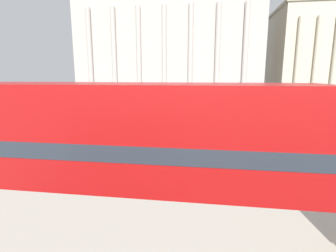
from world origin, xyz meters
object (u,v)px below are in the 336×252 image
(double_decker_bus, at_px, (138,149))
(plaza_building_right, at_px, (334,53))
(pedestrian_white, at_px, (146,133))
(pedestrian_blue, at_px, (314,138))
(plaza_building_left, at_px, (170,48))
(traffic_light_near, at_px, (127,120))
(traffic_light_mid, at_px, (306,108))
(pedestrian_olive, at_px, (258,137))

(double_decker_bus, distance_m, plaza_building_right, 61.12)
(double_decker_bus, distance_m, pedestrian_white, 8.89)
(double_decker_bus, relative_size, pedestrian_blue, 6.21)
(pedestrian_blue, bearing_deg, plaza_building_left, 134.26)
(plaza_building_left, relative_size, pedestrian_blue, 21.49)
(traffic_light_near, relative_size, pedestrian_blue, 2.34)
(traffic_light_mid, distance_m, pedestrian_olive, 3.85)
(plaza_building_left, bearing_deg, traffic_light_near, -84.55)
(plaza_building_right, xyz_separation_m, pedestrian_white, (-29.82, -45.32, -8.16))
(traffic_light_mid, distance_m, pedestrian_blue, 2.23)
(plaza_building_left, xyz_separation_m, pedestrian_blue, (14.07, -39.77, -9.07))
(double_decker_bus, bearing_deg, traffic_light_mid, 54.10)
(plaza_building_right, height_order, traffic_light_mid, plaza_building_right)
(pedestrian_white, bearing_deg, pedestrian_olive, 18.49)
(traffic_light_near, xyz_separation_m, traffic_light_mid, (9.81, 5.98, -0.03))
(double_decker_bus, height_order, pedestrian_olive, double_decker_bus)
(traffic_light_near, relative_size, traffic_light_mid, 1.01)
(pedestrian_white, bearing_deg, traffic_light_near, -69.27)
(traffic_light_near, xyz_separation_m, pedestrian_blue, (9.86, 4.40, -1.59))
(plaza_building_left, distance_m, pedestrian_white, 40.97)
(plaza_building_right, bearing_deg, traffic_light_mid, -114.43)
(pedestrian_olive, distance_m, pedestrian_white, 6.84)
(plaza_building_left, distance_m, traffic_light_near, 44.99)
(traffic_light_mid, height_order, pedestrian_white, traffic_light_mid)
(traffic_light_mid, xyz_separation_m, pedestrian_blue, (0.05, -1.59, -1.56))
(pedestrian_white, bearing_deg, pedestrian_blue, 18.83)
(plaza_building_left, relative_size, traffic_light_mid, 9.30)
(plaza_building_right, bearing_deg, double_decker_bus, -117.48)
(traffic_light_near, distance_m, pedestrian_white, 4.72)
(pedestrian_blue, bearing_deg, plaza_building_right, 91.16)
(plaza_building_right, bearing_deg, plaza_building_left, -170.65)
(double_decker_bus, bearing_deg, pedestrian_blue, 49.08)
(double_decker_bus, xyz_separation_m, pedestrian_blue, (8.21, 8.55, -1.46))
(traffic_light_mid, relative_size, pedestrian_white, 2.40)
(plaza_building_right, distance_m, pedestrian_blue, 50.16)
(pedestrian_blue, bearing_deg, double_decker_bus, -109.08)
(pedestrian_blue, bearing_deg, pedestrian_white, -155.40)
(plaza_building_left, bearing_deg, traffic_light_mid, -69.84)
(traffic_light_mid, xyz_separation_m, pedestrian_white, (-9.94, -1.56, -1.60))
(plaza_building_left, xyz_separation_m, plaza_building_right, (33.90, 5.58, -0.94))
(pedestrian_blue, xyz_separation_m, pedestrian_olive, (-3.16, -0.03, -0.05))
(traffic_light_near, bearing_deg, pedestrian_white, 91.73)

